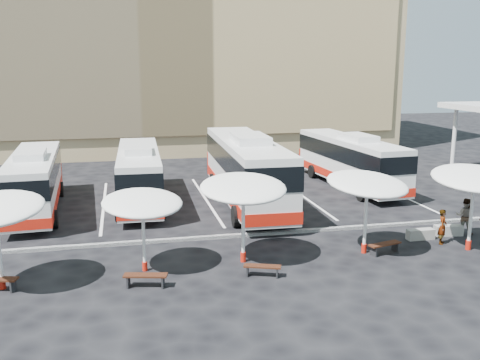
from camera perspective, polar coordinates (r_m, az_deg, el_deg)
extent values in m
plane|color=black|center=(24.80, -0.75, -6.50)|extent=(120.00, 120.00, 0.00)
cube|color=tan|center=(55.42, -7.88, 16.71)|extent=(42.00, 18.00, 25.00)
cube|color=tan|center=(46.35, -6.87, 17.06)|extent=(40.00, 0.30, 20.00)
cylinder|color=silver|center=(44.07, 21.87, 4.03)|extent=(0.30, 0.30, 4.80)
cube|color=black|center=(25.24, -0.99, -5.99)|extent=(34.00, 0.25, 0.15)
cube|color=white|center=(32.03, -14.33, -2.59)|extent=(0.15, 12.00, 0.01)
cube|color=white|center=(32.36, -3.66, -2.08)|extent=(0.15, 12.00, 0.01)
cube|color=white|center=(33.77, 6.45, -1.53)|extent=(0.15, 12.00, 0.01)
cube|color=white|center=(36.14, 15.49, -1.00)|extent=(0.15, 12.00, 0.01)
cube|color=silver|center=(31.46, -21.07, 0.03)|extent=(2.89, 11.04, 2.73)
cube|color=black|center=(31.36, -21.14, 1.00)|extent=(2.95, 11.10, 1.00)
cube|color=red|center=(31.67, -20.93, -1.75)|extent=(2.95, 11.10, 0.50)
cube|color=red|center=(36.93, -20.27, 0.69)|extent=(2.34, 0.31, 1.28)
cube|color=silver|center=(30.30, -21.44, 2.55)|extent=(1.61, 2.81, 0.36)
cylinder|color=black|center=(34.95, -22.32, -1.15)|extent=(0.37, 0.93, 0.91)
cylinder|color=black|center=(34.75, -18.59, -0.94)|extent=(0.37, 0.93, 0.91)
cylinder|color=black|center=(28.38, -23.78, -4.19)|extent=(0.37, 0.93, 0.91)
cylinder|color=black|center=(28.13, -19.19, -3.96)|extent=(0.37, 0.93, 0.91)
cube|color=silver|center=(31.65, -10.71, 0.70)|extent=(2.59, 10.98, 2.73)
cube|color=black|center=(31.55, -10.75, 1.67)|extent=(2.65, 11.04, 1.00)
cube|color=red|center=(31.86, -10.64, -1.07)|extent=(2.65, 11.04, 0.50)
cube|color=red|center=(37.14, -10.73, 1.29)|extent=(2.33, 0.25, 1.27)
cube|color=silver|center=(30.49, -10.82, 3.22)|extent=(1.54, 2.77, 0.36)
cylinder|color=black|center=(35.06, -12.52, -0.49)|extent=(0.35, 0.92, 0.91)
cylinder|color=black|center=(35.05, -8.81, -0.34)|extent=(0.35, 0.92, 0.91)
cylinder|color=black|center=(28.43, -12.86, -3.42)|extent=(0.35, 0.92, 0.91)
cylinder|color=black|center=(28.42, -8.27, -3.24)|extent=(0.35, 0.92, 0.91)
cube|color=silver|center=(30.80, 0.65, 1.28)|extent=(3.14, 13.20, 3.28)
cube|color=black|center=(30.68, 0.65, 2.48)|extent=(3.20, 13.27, 1.20)
cube|color=red|center=(31.05, 0.64, -0.91)|extent=(3.20, 13.27, 0.60)
cube|color=red|center=(37.30, -1.36, 1.89)|extent=(2.81, 0.30, 1.53)
cube|color=silver|center=(29.44, 1.08, 4.44)|extent=(1.85, 3.33, 0.44)
cylinder|color=black|center=(34.59, -2.84, -0.22)|extent=(0.42, 1.11, 1.09)
cylinder|color=black|center=(35.06, 1.59, -0.04)|extent=(0.42, 1.11, 1.09)
cylinder|color=black|center=(26.73, -0.38, -3.90)|extent=(0.42, 1.11, 1.09)
cylinder|color=black|center=(27.34, 5.28, -3.59)|extent=(0.42, 1.11, 1.09)
cube|color=silver|center=(36.13, 11.65, 2.16)|extent=(3.17, 11.44, 2.83)
cube|color=black|center=(36.04, 11.69, 3.04)|extent=(3.23, 11.50, 1.04)
cube|color=red|center=(36.32, 11.58, 0.55)|extent=(3.23, 11.50, 0.52)
cube|color=red|center=(41.23, 7.91, 2.50)|extent=(2.42, 0.36, 1.32)
cube|color=silver|center=(35.08, 12.49, 4.47)|extent=(1.71, 2.93, 0.38)
cylinder|color=black|center=(38.76, 7.74, 0.91)|extent=(0.40, 0.96, 0.94)
cylinder|color=black|center=(39.78, 10.83, 1.09)|extent=(0.40, 0.96, 0.94)
cylinder|color=black|center=(32.62, 12.85, -1.41)|extent=(0.40, 0.96, 0.94)
cylinder|color=black|center=(33.82, 16.32, -1.12)|extent=(0.40, 0.96, 0.94)
cylinder|color=red|center=(21.44, -24.00, -10.07)|extent=(0.26, 0.26, 0.40)
cylinder|color=silver|center=(21.22, -10.23, -6.07)|extent=(0.15, 0.15, 2.72)
cylinder|color=red|center=(21.61, -10.11, -9.04)|extent=(0.24, 0.24, 0.36)
ellipsoid|color=white|center=(20.83, -10.38, -2.39)|extent=(3.71, 3.74, 0.93)
cylinder|color=silver|center=(21.78, 0.35, -4.91)|extent=(0.15, 0.15, 3.08)
cylinder|color=red|center=(22.20, 0.34, -8.20)|extent=(0.23, 0.23, 0.41)
ellipsoid|color=white|center=(21.37, 0.35, -0.83)|extent=(3.56, 3.60, 1.05)
cylinder|color=silver|center=(23.43, 13.23, -4.10)|extent=(0.18, 0.18, 3.01)
cylinder|color=red|center=(23.81, 13.08, -7.11)|extent=(0.28, 0.28, 0.40)
ellipsoid|color=white|center=(23.05, 13.42, -0.38)|extent=(4.39, 4.42, 1.03)
cylinder|color=silver|center=(25.25, 23.43, -3.44)|extent=(0.18, 0.18, 3.16)
cylinder|color=red|center=(25.63, 23.17, -6.39)|extent=(0.28, 0.28, 0.42)
ellipsoid|color=white|center=(24.90, 23.74, 0.19)|extent=(4.30, 4.34, 1.08)
cube|color=black|center=(21.08, -23.05, -10.33)|extent=(0.17, 0.40, 0.42)
cube|color=black|center=(20.00, -10.06, -9.98)|extent=(1.64, 0.77, 0.06)
cube|color=black|center=(20.21, -11.82, -10.55)|extent=(0.15, 0.40, 0.42)
cube|color=black|center=(19.98, -8.22, -10.68)|extent=(0.15, 0.40, 0.42)
cube|color=black|center=(20.68, 2.40, -9.18)|extent=(1.47, 0.85, 0.06)
cube|color=black|center=(20.81, 0.81, -9.67)|extent=(0.18, 0.36, 0.38)
cube|color=black|center=(20.72, 3.98, -9.80)|extent=(0.18, 0.36, 0.38)
cube|color=black|center=(23.83, 15.19, -6.60)|extent=(1.59, 0.80, 0.06)
cube|color=black|center=(23.51, 14.04, -7.41)|extent=(0.16, 0.39, 0.41)
cube|color=black|center=(24.31, 16.23, -6.88)|extent=(0.16, 0.39, 0.41)
cube|color=gray|center=(26.32, 18.69, -5.51)|extent=(1.29, 0.44, 0.48)
cube|color=gray|center=(27.37, 21.34, -5.02)|extent=(1.36, 0.60, 0.49)
imported|color=black|center=(25.85, 20.81, -4.68)|extent=(0.66, 0.69, 1.60)
imported|color=black|center=(27.69, 22.93, -3.59)|extent=(1.08, 1.07, 1.76)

